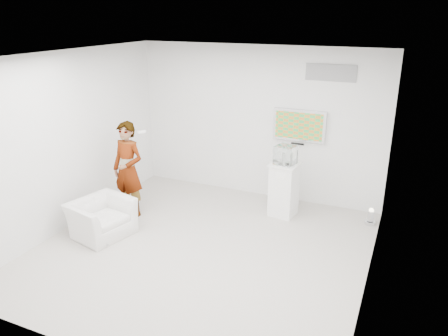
{
  "coord_description": "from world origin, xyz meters",
  "views": [
    {
      "loc": [
        2.79,
        -5.44,
        3.59
      ],
      "look_at": [
        0.12,
        0.6,
        1.2
      ],
      "focal_mm": 35.0,
      "sensor_mm": 36.0,
      "label": 1
    }
  ],
  "objects_px": {
    "tv": "(299,125)",
    "armchair": "(101,218)",
    "person": "(128,170)",
    "floor_uplight": "(371,217)",
    "pedestal": "(284,189)"
  },
  "relations": [
    {
      "from": "pedestal",
      "to": "floor_uplight",
      "type": "height_order",
      "value": "pedestal"
    },
    {
      "from": "pedestal",
      "to": "floor_uplight",
      "type": "xyz_separation_m",
      "value": [
        1.54,
        0.24,
        -0.36
      ]
    },
    {
      "from": "tv",
      "to": "person",
      "type": "height_order",
      "value": "tv"
    },
    {
      "from": "person",
      "to": "pedestal",
      "type": "bearing_deg",
      "value": 29.84
    },
    {
      "from": "person",
      "to": "pedestal",
      "type": "xyz_separation_m",
      "value": [
        2.59,
        1.14,
        -0.38
      ]
    },
    {
      "from": "armchair",
      "to": "pedestal",
      "type": "distance_m",
      "value": 3.26
    },
    {
      "from": "person",
      "to": "armchair",
      "type": "relative_size",
      "value": 1.86
    },
    {
      "from": "tv",
      "to": "armchair",
      "type": "bearing_deg",
      "value": -134.3
    },
    {
      "from": "pedestal",
      "to": "tv",
      "type": "bearing_deg",
      "value": 86.34
    },
    {
      "from": "armchair",
      "to": "floor_uplight",
      "type": "relative_size",
      "value": 3.23
    },
    {
      "from": "tv",
      "to": "pedestal",
      "type": "relative_size",
      "value": 1.0
    },
    {
      "from": "person",
      "to": "floor_uplight",
      "type": "height_order",
      "value": "person"
    },
    {
      "from": "tv",
      "to": "armchair",
      "type": "xyz_separation_m",
      "value": [
        -2.62,
        -2.69,
        -1.24
      ]
    },
    {
      "from": "person",
      "to": "pedestal",
      "type": "distance_m",
      "value": 2.85
    },
    {
      "from": "person",
      "to": "armchair",
      "type": "bearing_deg",
      "value": -82.81
    }
  ]
}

